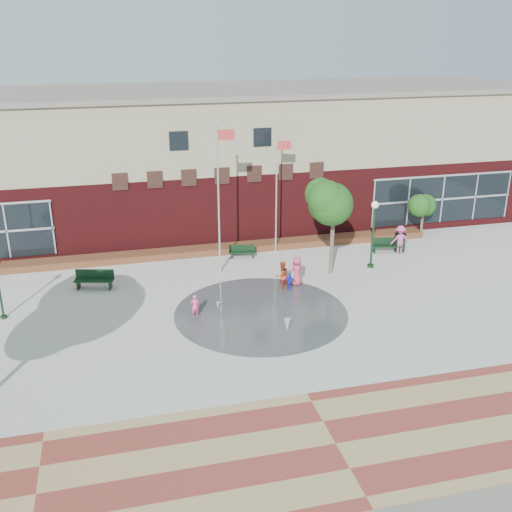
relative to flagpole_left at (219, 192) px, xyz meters
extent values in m
plane|color=#666056|center=(0.92, -8.49, -4.71)|extent=(120.00, 120.00, 0.00)
cube|color=#A8A8A0|center=(0.92, -4.49, -4.71)|extent=(46.00, 18.00, 0.01)
cube|color=brown|center=(0.92, -15.49, -4.71)|extent=(46.00, 6.00, 0.01)
cylinder|color=#383A3D|center=(0.92, -5.49, -4.71)|extent=(8.40, 8.40, 0.01)
cube|color=#470F11|center=(0.92, 9.01, -2.46)|extent=(44.00, 10.00, 4.50)
cube|color=gray|center=(0.92, 9.01, 2.04)|extent=(44.00, 10.00, 4.50)
cube|color=slate|center=(0.92, 9.01, 4.34)|extent=(44.40, 10.40, 0.30)
cube|color=black|center=(15.92, 3.99, -2.59)|extent=(10.00, 0.12, 3.19)
cube|color=black|center=(-1.58, 3.99, 2.09)|extent=(1.10, 0.10, 1.10)
cube|color=black|center=(3.42, 3.99, 2.09)|extent=(1.10, 0.10, 1.10)
cube|color=maroon|center=(0.92, 3.11, -4.71)|extent=(26.00, 1.20, 0.40)
cylinder|color=silver|center=(-0.05, 0.00, -0.55)|extent=(0.10, 0.10, 8.33)
sphere|color=silver|center=(-0.05, 0.00, 3.67)|extent=(0.16, 0.16, 0.16)
cube|color=#BA3130|center=(0.41, -0.02, 3.01)|extent=(0.91, 0.07, 0.56)
cylinder|color=silver|center=(3.87, 2.39, -1.15)|extent=(0.09, 0.09, 7.12)
sphere|color=silver|center=(3.87, 2.39, 2.46)|extent=(0.15, 0.15, 0.15)
cube|color=#BA3130|center=(4.28, 2.32, 1.86)|extent=(0.81, 0.15, 0.50)
cylinder|color=black|center=(-11.11, -3.05, -4.64)|extent=(0.31, 0.31, 0.14)
cylinder|color=black|center=(8.52, -1.31, -2.94)|extent=(0.13, 0.13, 3.55)
cylinder|color=black|center=(8.52, -1.31, -4.63)|extent=(0.38, 0.38, 0.17)
sphere|color=white|center=(8.52, -1.31, -0.97)|extent=(0.42, 0.42, 0.42)
cube|color=black|center=(-6.91, -0.62, -4.20)|extent=(2.12, 1.06, 0.07)
cube|color=black|center=(-6.85, -0.38, -3.94)|extent=(1.99, 0.57, 0.51)
cube|color=black|center=(1.65, 1.89, -4.32)|extent=(1.59, 0.67, 0.05)
cube|color=black|center=(1.68, 2.08, -4.13)|extent=(1.53, 0.29, 0.39)
cube|color=black|center=(10.42, 0.60, -4.25)|extent=(1.88, 0.87, 0.06)
cube|color=black|center=(10.47, 0.82, -4.02)|extent=(1.79, 0.42, 0.45)
cylinder|color=black|center=(11.29, 0.62, -4.16)|extent=(0.66, 0.66, 1.10)
cylinder|color=black|center=(11.29, 0.62, -3.58)|extent=(0.71, 0.71, 0.07)
cylinder|color=#4E3B32|center=(5.97, -1.59, -3.10)|extent=(0.22, 0.22, 3.21)
cylinder|color=#4E3B32|center=(13.90, 2.77, -3.69)|extent=(0.18, 0.18, 2.04)
cone|color=white|center=(1.62, -7.57, -4.71)|extent=(0.31, 0.31, 0.60)
cone|color=white|center=(-1.04, -4.67, -4.71)|extent=(0.18, 0.18, 0.40)
imported|color=#EE4778|center=(-2.23, -5.10, -4.13)|extent=(0.42, 0.28, 1.15)
imported|color=#AC3D1C|center=(2.68, -3.02, -3.93)|extent=(0.87, 0.75, 1.56)
imported|color=#C13D5A|center=(3.61, -2.68, -3.91)|extent=(0.88, 0.68, 1.59)
imported|color=#222BBE|center=(3.03, -3.31, -4.21)|extent=(0.63, 0.43, 1.00)
imported|color=#C04292|center=(11.12, 0.34, -3.82)|extent=(1.20, 0.75, 1.77)
camera|label=1|loc=(-5.62, -30.70, 8.36)|focal=42.00mm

